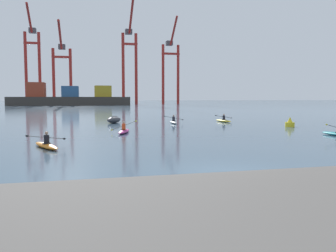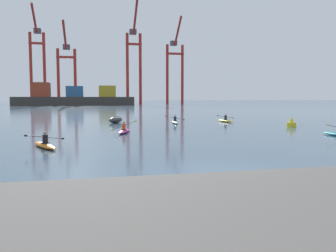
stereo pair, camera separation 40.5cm
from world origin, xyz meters
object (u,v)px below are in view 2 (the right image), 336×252
at_px(container_barge, 74,98).
at_px(gantry_crane_west_mid, 66,66).
at_px(channel_buoy, 291,123).
at_px(kayak_white, 175,122).
at_px(kayak_yellow, 225,120).
at_px(kayak_orange, 45,145).
at_px(kayak_magenta, 124,131).
at_px(capsized_dinghy, 116,120).
at_px(gantry_crane_west, 37,58).
at_px(gantry_crane_east_mid, 134,57).
at_px(gantry_crane_east, 175,64).

height_order(container_barge, gantry_crane_west_mid, gantry_crane_west_mid).
height_order(channel_buoy, kayak_white, channel_buoy).
bearing_deg(kayak_yellow, kayak_orange, -135.65).
xyz_separation_m(container_barge, kayak_white, (14.99, -101.14, -2.60)).
bearing_deg(container_barge, kayak_magenta, -85.66).
distance_m(capsized_dinghy, kayak_white, 6.80).
bearing_deg(channel_buoy, gantry_crane_west, 107.89).
relative_size(kayak_yellow, kayak_orange, 1.03).
height_order(gantry_crane_east_mid, channel_buoy, gantry_crane_east_mid).
relative_size(container_barge, channel_buoy, 44.62).
relative_size(gantry_crane_west_mid, channel_buoy, 31.86).
bearing_deg(kayak_yellow, channel_buoy, -66.18).
relative_size(container_barge, gantry_crane_east_mid, 1.09).
xyz_separation_m(kayak_white, kayak_orange, (-11.85, -16.93, 0.00)).
relative_size(gantry_crane_west_mid, gantry_crane_east, 0.86).
height_order(channel_buoy, kayak_yellow, channel_buoy).
height_order(capsized_dinghy, channel_buoy, channel_buoy).
bearing_deg(kayak_magenta, kayak_orange, -125.13).
height_order(gantry_crane_west, gantry_crane_east_mid, gantry_crane_east_mid).
xyz_separation_m(capsized_dinghy, kayak_orange, (-5.41, -19.13, -0.18)).
relative_size(channel_buoy, kayak_magenta, 0.29).
bearing_deg(kayak_orange, channel_buoy, 23.86).
xyz_separation_m(container_barge, kayak_magenta, (8.39, -110.63, -2.60)).
relative_size(capsized_dinghy, kayak_white, 0.81).
bearing_deg(gantry_crane_east, kayak_orange, -106.98).
height_order(container_barge, capsized_dinghy, container_barge).
distance_m(gantry_crane_east_mid, kayak_magenta, 119.81).
bearing_deg(channel_buoy, capsized_dinghy, 149.92).
xyz_separation_m(gantry_crane_east, kayak_white, (-28.52, -115.30, -17.69)).
bearing_deg(channel_buoy, kayak_magenta, -172.47).
distance_m(gantry_crane_west_mid, channel_buoy, 125.07).
distance_m(channel_buoy, kayak_orange, 23.83).
height_order(gantry_crane_east, kayak_magenta, gantry_crane_east).
xyz_separation_m(gantry_crane_east, channel_buoy, (-18.57, -122.60, -17.50)).
distance_m(container_barge, kayak_orange, 118.15).
bearing_deg(gantry_crane_west_mid, gantry_crane_east_mid, -11.99).
bearing_deg(gantry_crane_west, kayak_magenta, -79.46).
bearing_deg(gantry_crane_east, kayak_white, -103.89).
relative_size(gantry_crane_west, gantry_crane_east, 1.06).
relative_size(gantry_crane_west, kayak_white, 11.32).
xyz_separation_m(channel_buoy, kayak_white, (-9.94, 7.29, -0.19)).
xyz_separation_m(gantry_crane_west, gantry_crane_west_mid, (11.77, -3.16, -3.25)).
relative_size(gantry_crane_east_mid, kayak_yellow, 11.90).
bearing_deg(capsized_dinghy, channel_buoy, -30.08).
relative_size(kayak_yellow, kayak_white, 1.00).
height_order(gantry_crane_east_mid, kayak_orange, gantry_crane_east_mid).
bearing_deg(channel_buoy, gantry_crane_east_mid, 90.43).
distance_m(gantry_crane_west, channel_buoy, 131.65).
bearing_deg(gantry_crane_east_mid, container_barge, -164.76).
bearing_deg(kayak_magenta, gantry_crane_west_mid, 95.43).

